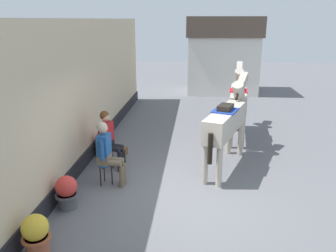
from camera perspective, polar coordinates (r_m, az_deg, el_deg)
name	(u,v)px	position (r m, az deg, el deg)	size (l,w,h in m)	color
ground_plane	(187,143)	(9.96, 3.18, -2.80)	(40.00, 40.00, 0.00)	slate
pub_facade_wall	(79,100)	(8.55, -14.36, 4.07)	(0.34, 14.00, 3.40)	#CCB793
distant_cottage	(223,54)	(17.02, 8.92, 11.54)	(3.40, 2.60, 3.50)	silver
seated_visitor_near	(107,150)	(7.36, -9.92, -3.94)	(0.61, 0.49, 1.39)	#194C99
seated_visitor_far	(109,137)	(8.17, -9.66, -1.77)	(0.61, 0.48, 1.39)	red
saddled_horse_near	(227,120)	(8.16, 9.69, 1.01)	(1.26, 2.87, 2.06)	#B2A899
saddled_horse_far	(238,98)	(10.46, 11.39, 4.47)	(0.67, 2.99, 2.06)	#B2A899
flower_planter_nearest	(36,234)	(5.76, -20.81, -16.15)	(0.43, 0.43, 0.64)	#A85638
flower_planter_inner_near	(67,192)	(6.81, -16.24, -10.25)	(0.43, 0.43, 0.64)	#4C4C51
flower_planter_farthest	(103,143)	(9.13, -10.60, -2.73)	(0.43, 0.43, 0.64)	#4C4C51
satchel_bag	(124,152)	(9.11, -7.26, -4.19)	(0.28, 0.12, 0.20)	brown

